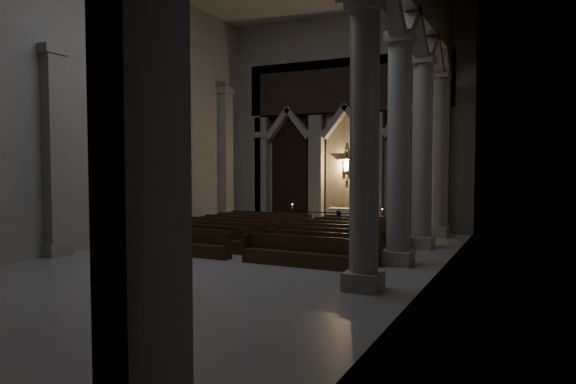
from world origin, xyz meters
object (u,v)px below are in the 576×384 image
(candle_stand_right, at_px, (382,227))
(worshipper, at_px, (338,225))
(candle_stand_left, at_px, (292,221))
(pews, at_px, (283,238))
(altar_rail, at_px, (333,218))
(altar, at_px, (346,216))

(candle_stand_right, bearing_deg, worshipper, -117.40)
(candle_stand_left, height_order, pews, candle_stand_left)
(altar_rail, distance_m, candle_stand_left, 2.47)
(altar_rail, relative_size, candle_stand_right, 3.84)
(altar, bearing_deg, altar_rail, -100.31)
(altar_rail, xyz_separation_m, pews, (0.00, -6.01, -0.31))
(altar_rail, height_order, worshipper, worshipper)
(altar, relative_size, candle_stand_left, 1.39)
(candle_stand_left, distance_m, candle_stand_right, 5.31)
(altar, relative_size, pews, 0.18)
(altar, bearing_deg, worshipper, -74.92)
(worshipper, bearing_deg, altar_rail, 134.86)
(altar_rail, relative_size, pews, 0.49)
(altar_rail, xyz_separation_m, candle_stand_left, (-2.45, 0.09, -0.29))
(candle_stand_right, height_order, pews, candle_stand_right)
(candle_stand_right, bearing_deg, altar, 145.76)
(altar_rail, xyz_separation_m, candle_stand_right, (2.83, -0.40, -0.30))
(altar, xyz_separation_m, worshipper, (1.20, -4.44, 0.06))
(altar_rail, distance_m, candle_stand_right, 2.87)
(altar_rail, xyz_separation_m, worshipper, (1.44, -3.08, 0.03))
(candle_stand_left, bearing_deg, altar, 25.20)
(altar_rail, relative_size, worshipper, 3.66)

